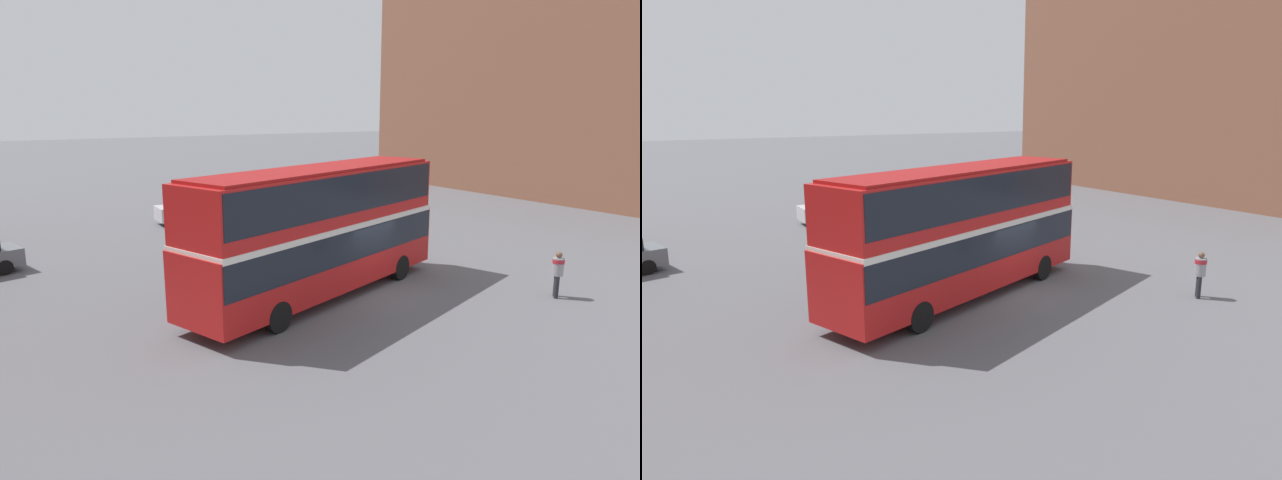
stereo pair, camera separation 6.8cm
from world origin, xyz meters
The scene contains 5 objects.
ground_plane centered at (0.00, 0.00, 0.00)m, with size 240.00×240.00×0.00m, color #5B5B60.
building_row_right centered at (26.94, 10.79, 8.73)m, with size 8.51×35.07×17.44m.
double_decker_bus centered at (-1.92, 0.63, 2.65)m, with size 11.57×5.90×4.64m.
pedestrian_foreground centered at (5.13, -4.05, 1.03)m, with size 0.58×0.58×1.67m.
parked_car_kerb_far centered at (-0.70, 16.14, 0.82)m, with size 4.53×1.95×1.64m.
Camera 2 is at (-12.51, -15.81, 6.61)m, focal length 32.00 mm.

